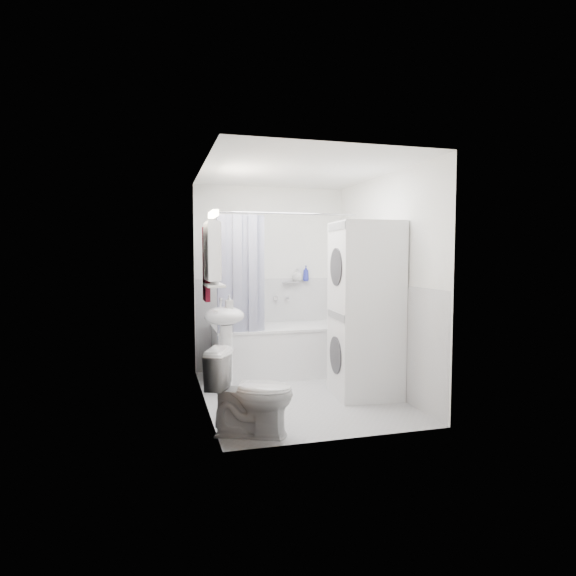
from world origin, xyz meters
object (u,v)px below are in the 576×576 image
object	(u,v)px
toilet	(251,393)
bathtub	(278,348)
washer_dryer	(365,309)
sink	(225,329)

from	to	relation	value
toilet	bathtub	bearing A→B (deg)	1.65
washer_dryer	toilet	distance (m)	1.71
sink	toilet	world-z (taller)	sink
sink	toilet	distance (m)	1.34
washer_dryer	toilet	bearing A→B (deg)	-145.81
bathtub	washer_dryer	distance (m)	1.43
bathtub	washer_dryer	bearing A→B (deg)	-59.13
bathtub	sink	world-z (taller)	sink
sink	toilet	xyz separation A→B (m)	(0.03, -1.29, -0.35)
washer_dryer	toilet	size ratio (longest dim) A/B	2.56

